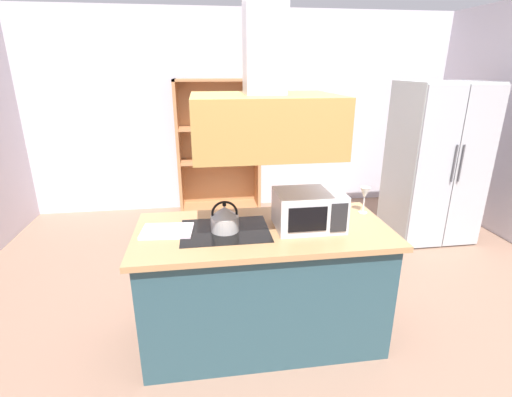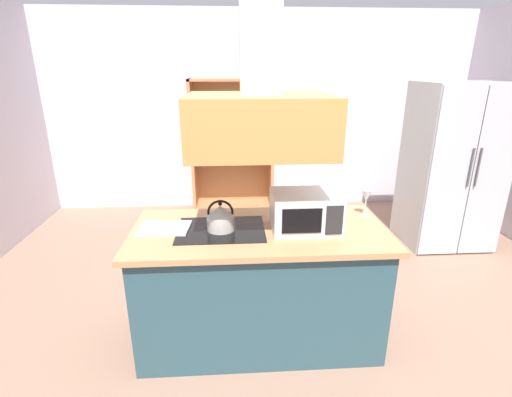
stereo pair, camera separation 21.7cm
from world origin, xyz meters
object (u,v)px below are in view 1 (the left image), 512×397
object	(u,v)px
dish_cabinet	(219,155)
wine_glass_on_counter	(365,194)
refrigerator	(435,163)
kettle	(225,219)
cutting_board	(167,231)
microwave	(309,210)

from	to	relation	value
dish_cabinet	wine_glass_on_counter	distance (m)	2.80
refrigerator	wine_glass_on_counter	world-z (taller)	refrigerator
kettle	cutting_board	world-z (taller)	kettle
dish_cabinet	refrigerator	bearing A→B (deg)	-27.19
microwave	dish_cabinet	bearing A→B (deg)	99.83
refrigerator	dish_cabinet	distance (m)	2.75
cutting_board	microwave	bearing A→B (deg)	-3.06
refrigerator	cutting_board	bearing A→B (deg)	-152.82
kettle	microwave	size ratio (longest dim) A/B	0.47
microwave	cutting_board	bearing A→B (deg)	176.94
dish_cabinet	kettle	bearing A→B (deg)	-91.90
wine_glass_on_counter	refrigerator	bearing A→B (deg)	42.75
refrigerator	dish_cabinet	xyz separation A→B (m)	(-2.45, 1.26, -0.11)
refrigerator	kettle	xyz separation A→B (m)	(-2.54, -1.54, 0.08)
refrigerator	dish_cabinet	bearing A→B (deg)	152.81
cutting_board	microwave	world-z (taller)	microwave
kettle	cutting_board	size ratio (longest dim) A/B	0.63
refrigerator	microwave	distance (m)	2.51
dish_cabinet	wine_glass_on_counter	world-z (taller)	dish_cabinet
dish_cabinet	microwave	xyz separation A→B (m)	(0.49, -2.81, 0.23)
refrigerator	kettle	bearing A→B (deg)	-148.79
cutting_board	wine_glass_on_counter	distance (m)	1.48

